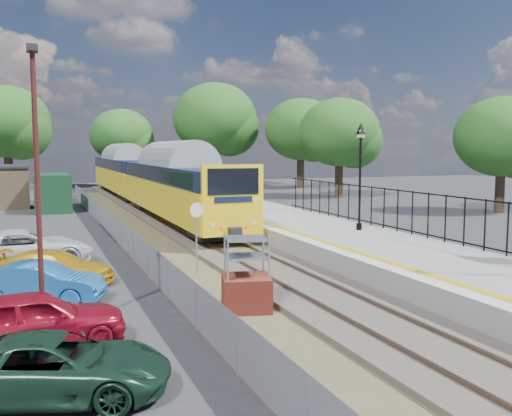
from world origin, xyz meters
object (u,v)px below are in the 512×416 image
car_yellow (54,268)px  victorian_lamp_north (361,151)px  train (143,176)px  carpark_lamp (37,173)px  brick_plinth (246,276)px  car_green (55,367)px  car_red (35,320)px  car_blue (40,283)px  car_white (23,249)px  speed_sign (197,227)px

car_yellow → victorian_lamp_north: bearing=-58.0°
train → car_yellow: size_ratio=10.63×
train → carpark_lamp: size_ratio=6.07×
brick_plinth → train: bearing=85.0°
train → car_green: train is taller
victorian_lamp_north → carpark_lamp: bearing=-151.7°
brick_plinth → car_red: brick_plinth is taller
car_red → car_green: bearing=-179.7°
carpark_lamp → car_green: size_ratio=1.65×
victorian_lamp_north → car_blue: (-12.97, -3.97, -3.71)m
car_green → car_red: 2.79m
carpark_lamp → car_green: 4.96m
car_blue → car_white: (-0.53, 5.53, 0.12)m
car_green → train: bearing=4.7°
car_white → car_green: bearing=175.9°
car_red → car_yellow: (0.63, 6.15, -0.10)m
brick_plinth → car_white: brick_plinth is taller
victorian_lamp_north → train: 22.49m
carpark_lamp → car_white: (-0.54, 8.56, -3.15)m
car_red → victorian_lamp_north: bearing=-65.0°
carpark_lamp → car_green: carpark_lamp is taller
carpark_lamp → car_red: size_ratio=1.73×
carpark_lamp → brick_plinth: bearing=0.7°
carpark_lamp → car_white: bearing=93.6°
carpark_lamp → car_yellow: carpark_lamp is taller
speed_sign → car_blue: speed_sign is taller
speed_sign → carpark_lamp: carpark_lamp is taller
carpark_lamp → car_yellow: bearing=85.0°
speed_sign → car_red: speed_sign is taller
speed_sign → car_green: speed_sign is taller
victorian_lamp_north → car_blue: 14.06m
train → brick_plinth: bearing=-95.0°
car_red → speed_sign: bearing=-48.0°
car_yellow → brick_plinth: bearing=-113.6°
car_green → car_blue: (-0.14, 6.74, 0.02)m
victorian_lamp_north → car_yellow: size_ratio=1.20×
car_blue → car_green: bearing=-158.3°
victorian_lamp_north → car_white: bearing=173.4°
train → carpark_lamp: bearing=-104.9°
train → car_white: train is taller
brick_plinth → carpark_lamp: carpark_lamp is taller
carpark_lamp → car_blue: 4.46m
car_green → car_red: bearing=24.2°
speed_sign → car_green: (-5.03, -8.73, -1.13)m
train → car_white: size_ratio=8.05×
brick_plinth → speed_sign: size_ratio=0.81×
brick_plinth → carpark_lamp: 5.91m
victorian_lamp_north → car_yellow: victorian_lamp_north is taller
speed_sign → carpark_lamp: size_ratio=0.38×
car_red → train: bearing=-20.9°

